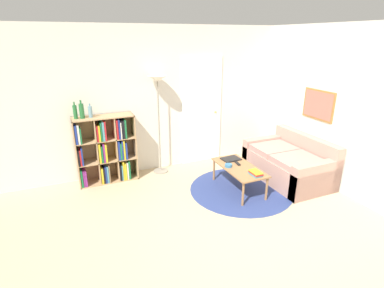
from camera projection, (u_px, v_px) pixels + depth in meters
name	position (u px, v px, depth m)	size (l,w,h in m)	color
ground_plane	(256.00, 244.00, 3.67)	(14.00, 14.00, 0.00)	tan
wall_back	(178.00, 100.00, 5.57)	(7.02, 0.11, 2.60)	silver
wall_right	(316.00, 104.00, 5.14)	(0.08, 5.67, 2.60)	silver
rug	(241.00, 189.00, 4.97)	(1.68, 1.68, 0.01)	navy
bookshelf	(106.00, 150.00, 5.11)	(0.99, 0.34, 1.16)	tan
floor_lamp	(158.00, 91.00, 5.13)	(0.33, 0.33, 1.77)	gray
couch	(290.00, 164.00, 5.29)	(0.92, 1.50, 0.76)	tan
coffee_table	(239.00, 169.00, 4.86)	(0.50, 1.02, 0.41)	#996B42
laptop	(231.00, 159.00, 5.13)	(0.32, 0.24, 0.02)	black
bowl	(228.00, 165.00, 4.84)	(0.12, 0.12, 0.05)	teal
book_stack_on_table	(256.00, 173.00, 4.54)	(0.14, 0.21, 0.06)	teal
remote	(238.00, 163.00, 4.95)	(0.06, 0.16, 0.02)	black
bottle_left	(75.00, 112.00, 4.71)	(0.06, 0.06, 0.27)	#236633
bottle_middle	(82.00, 111.00, 4.74)	(0.07, 0.07, 0.29)	#236633
bottle_right	(90.00, 112.00, 4.80)	(0.06, 0.06, 0.23)	#6B93A3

